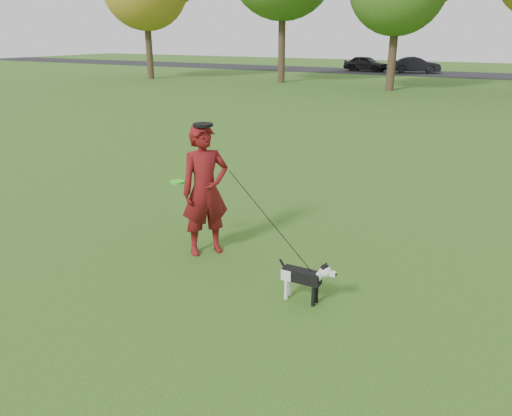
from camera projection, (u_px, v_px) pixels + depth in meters
The scene contains 7 objects.
ground at pixel (216, 274), 7.26m from camera, with size 120.00×120.00×0.00m, color #285116.
road at pixel (484, 76), 40.39m from camera, with size 120.00×7.00×0.02m, color black.
man at pixel (205, 190), 7.65m from camera, with size 0.75×0.49×2.05m, color #5C0D12.
dog at pixel (306, 276), 6.39m from camera, with size 0.80×0.16×0.61m.
car_left at pixel (366, 63), 44.61m from camera, with size 1.57×3.91×1.33m, color black.
car_mid at pixel (416, 65), 42.64m from camera, with size 1.41×4.04×1.33m, color black.
man_held_items at pixel (269, 219), 6.79m from camera, with size 2.69×0.85×1.65m.
Camera 1 is at (3.63, -5.45, 3.32)m, focal length 35.00 mm.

